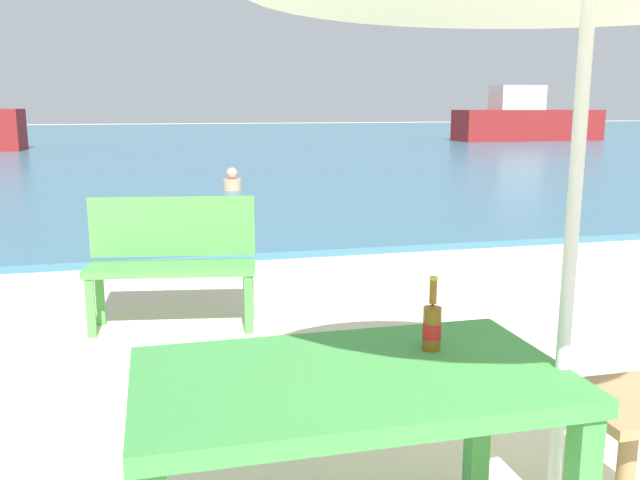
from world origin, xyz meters
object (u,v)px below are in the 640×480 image
at_px(swimmer_person, 232,181).
at_px(boat_tanker, 526,121).
at_px(picnic_table_green, 351,403).
at_px(beer_bottle_amber, 432,324).
at_px(side_table_wood, 628,444).
at_px(bench_green_left, 172,254).

bearing_deg(swimmer_person, boat_tanker, 45.15).
height_order(picnic_table_green, beer_bottle_amber, beer_bottle_amber).
bearing_deg(beer_bottle_amber, picnic_table_green, -159.55).
bearing_deg(boat_tanker, side_table_wood, -119.61).
height_order(beer_bottle_amber, side_table_wood, beer_bottle_amber).
bearing_deg(swimmer_person, picnic_table_green, -94.40).
distance_m(beer_bottle_amber, side_table_wood, 0.92).
height_order(beer_bottle_amber, boat_tanker, boat_tanker).
xyz_separation_m(picnic_table_green, bench_green_left, (-0.49, 2.95, -0.11)).
distance_m(picnic_table_green, swimmer_person, 10.43).
height_order(bench_green_left, swimmer_person, bench_green_left).
relative_size(picnic_table_green, side_table_wood, 2.59).
bearing_deg(bench_green_left, side_table_wood, -61.56).
distance_m(beer_bottle_amber, boat_tanker, 28.93).
xyz_separation_m(picnic_table_green, boat_tanker, (15.25, 24.91, 0.27)).
bearing_deg(picnic_table_green, swimmer_person, 85.60).
relative_size(bench_green_left, swimmer_person, 3.03).
relative_size(picnic_table_green, beer_bottle_amber, 5.28).
bearing_deg(beer_bottle_amber, side_table_wood, -7.61).
height_order(side_table_wood, swimmer_person, side_table_wood).
bearing_deg(bench_green_left, boat_tanker, 54.38).
distance_m(picnic_table_green, bench_green_left, 2.99).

